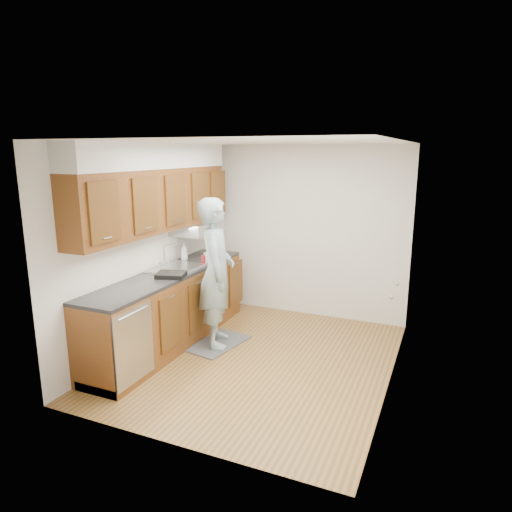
{
  "coord_description": "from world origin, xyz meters",
  "views": [
    {
      "loc": [
        1.95,
        -4.57,
        2.41
      ],
      "look_at": [
        -0.13,
        0.25,
        1.19
      ],
      "focal_mm": 32.0,
      "sensor_mm": 36.0,
      "label": 1
    }
  ],
  "objects": [
    {
      "name": "floor_mat",
      "position": [
        -0.65,
        0.21,
        0.01
      ],
      "size": [
        0.63,
        0.91,
        0.02
      ],
      "primitive_type": "cube",
      "rotation": [
        0.0,
        0.0,
        -0.18
      ],
      "color": "slate",
      "rests_on": "floor"
    },
    {
      "name": "dish_rack",
      "position": [
        -1.06,
        -0.16,
        0.97
      ],
      "size": [
        0.4,
        0.37,
        0.05
      ],
      "primitive_type": "cube",
      "rotation": [
        0.0,
        0.0,
        0.32
      ],
      "color": "black",
      "rests_on": "counter"
    },
    {
      "name": "soap_bottle_a",
      "position": [
        -1.36,
        0.62,
        1.07
      ],
      "size": [
        0.13,
        0.13,
        0.26
      ],
      "primitive_type": "imported",
      "rotation": [
        0.0,
        0.0,
        0.5
      ],
      "color": "silver",
      "rests_on": "counter"
    },
    {
      "name": "wall_left",
      "position": [
        -1.5,
        0.0,
        1.25
      ],
      "size": [
        0.02,
        3.5,
        2.5
      ],
      "primitive_type": "cube",
      "color": "silver",
      "rests_on": "floor"
    },
    {
      "name": "counter",
      "position": [
        -1.2,
        -0.0,
        0.49
      ],
      "size": [
        0.64,
        2.8,
        1.3
      ],
      "color": "brown",
      "rests_on": "floor"
    },
    {
      "name": "soap_bottle_b",
      "position": [
        -1.01,
        0.65,
        1.04
      ],
      "size": [
        0.13,
        0.13,
        0.2
      ],
      "primitive_type": "imported",
      "rotation": [
        0.0,
        0.0,
        -0.68
      ],
      "color": "silver",
      "rests_on": "counter"
    },
    {
      "name": "wall_right",
      "position": [
        1.5,
        0.0,
        1.25
      ],
      "size": [
        0.02,
        3.5,
        2.5
      ],
      "primitive_type": "cube",
      "color": "silver",
      "rests_on": "floor"
    },
    {
      "name": "wall_back",
      "position": [
        0.0,
        1.75,
        1.25
      ],
      "size": [
        3.0,
        0.02,
        2.5
      ],
      "primitive_type": "cube",
      "color": "silver",
      "rests_on": "floor"
    },
    {
      "name": "upper_cabinets",
      "position": [
        -1.33,
        0.05,
        1.95
      ],
      "size": [
        0.47,
        2.8,
        1.21
      ],
      "color": "brown",
      "rests_on": "wall_left"
    },
    {
      "name": "closet_door",
      "position": [
        1.49,
        0.3,
        1.02
      ],
      "size": [
        0.02,
        1.22,
        2.05
      ],
      "primitive_type": "cube",
      "color": "silver",
      "rests_on": "wall_right"
    },
    {
      "name": "floor",
      "position": [
        0.0,
        0.0,
        0.0
      ],
      "size": [
        3.5,
        3.5,
        0.0
      ],
      "primitive_type": "plane",
      "color": "olive",
      "rests_on": "ground"
    },
    {
      "name": "soda_can",
      "position": [
        -1.05,
        0.6,
        0.99
      ],
      "size": [
        0.07,
        0.07,
        0.1
      ],
      "primitive_type": "cylinder",
      "rotation": [
        0.0,
        0.0,
        -0.23
      ],
      "color": "#AD1D2F",
      "rests_on": "counter"
    },
    {
      "name": "person",
      "position": [
        -0.65,
        0.21,
        1.07
      ],
      "size": [
        0.77,
        0.88,
        2.1
      ],
      "primitive_type": "imported",
      "rotation": [
        0.0,
        0.0,
        2.03
      ],
      "color": "#88A2A6",
      "rests_on": "floor_mat"
    },
    {
      "name": "ceiling",
      "position": [
        0.0,
        0.0,
        2.5
      ],
      "size": [
        3.5,
        3.5,
        0.0
      ],
      "primitive_type": "plane",
      "rotation": [
        3.14,
        0.0,
        0.0
      ],
      "color": "white",
      "rests_on": "wall_left"
    }
  ]
}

